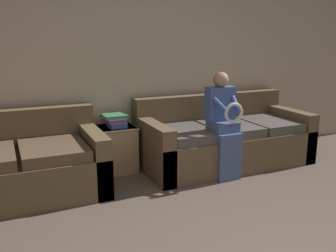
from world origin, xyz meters
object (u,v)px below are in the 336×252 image
object	(u,v)px
couch_main	(223,139)
couch_side	(18,167)
book_stack	(115,120)
side_shelf	(116,148)
child_left_seated	(224,121)

from	to	relation	value
couch_main	couch_side	xyz separation A→B (m)	(-2.37, -0.00, -0.01)
couch_side	book_stack	distance (m)	1.15
couch_side	book_stack	world-z (taller)	couch_side
couch_main	side_shelf	size ratio (longest dim) A/B	3.85
book_stack	child_left_seated	bearing A→B (deg)	-32.05
couch_main	child_left_seated	xyz separation A→B (m)	(-0.25, -0.40, 0.34)
couch_main	couch_side	bearing A→B (deg)	-179.92
couch_side	child_left_seated	bearing A→B (deg)	-10.53
couch_side	side_shelf	size ratio (longest dim) A/B	3.04
child_left_seated	side_shelf	size ratio (longest dim) A/B	2.17
child_left_seated	side_shelf	bearing A→B (deg)	148.01
child_left_seated	couch_side	bearing A→B (deg)	169.47
side_shelf	book_stack	bearing A→B (deg)	1.17
couch_main	couch_side	distance (m)	2.37
side_shelf	book_stack	distance (m)	0.34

